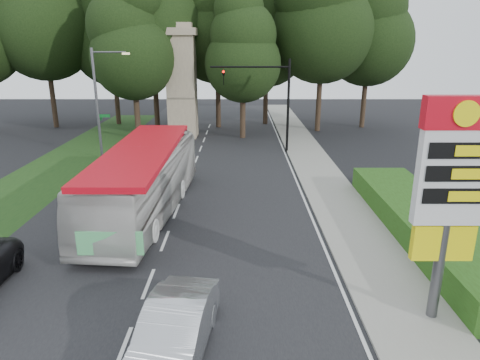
{
  "coord_description": "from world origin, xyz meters",
  "views": [
    {
      "loc": [
        3.27,
        -9.4,
        8.08
      ],
      "look_at": [
        3.26,
        9.38,
        2.2
      ],
      "focal_mm": 32.0,
      "sensor_mm": 36.0,
      "label": 1
    }
  ],
  "objects_px": {
    "streetlight_signs": "(99,99)",
    "transit_bus": "(144,181)",
    "traffic_signal_mast": "(271,93)",
    "gas_station_pylon": "(452,182)",
    "sedan_silver": "(174,332)",
    "monument": "(182,81)"
  },
  "relations": [
    {
      "from": "streetlight_signs",
      "to": "transit_bus",
      "type": "height_order",
      "value": "streetlight_signs"
    },
    {
      "from": "traffic_signal_mast",
      "to": "gas_station_pylon",
      "type": "bearing_deg",
      "value": -80.91
    },
    {
      "from": "gas_station_pylon",
      "to": "sedan_silver",
      "type": "bearing_deg",
      "value": -167.56
    },
    {
      "from": "sedan_silver",
      "to": "monument",
      "type": "bearing_deg",
      "value": 104.06
    },
    {
      "from": "traffic_signal_mast",
      "to": "transit_bus",
      "type": "relative_size",
      "value": 0.59
    },
    {
      "from": "monument",
      "to": "transit_bus",
      "type": "height_order",
      "value": "monument"
    },
    {
      "from": "transit_bus",
      "to": "traffic_signal_mast",
      "type": "bearing_deg",
      "value": 66.15
    },
    {
      "from": "streetlight_signs",
      "to": "traffic_signal_mast",
      "type": "bearing_deg",
      "value": 8.92
    },
    {
      "from": "gas_station_pylon",
      "to": "streetlight_signs",
      "type": "bearing_deg",
      "value": 128.96
    },
    {
      "from": "monument",
      "to": "gas_station_pylon",
      "type": "bearing_deg",
      "value": -68.2
    },
    {
      "from": "monument",
      "to": "sedan_silver",
      "type": "xyz_separation_m",
      "value": [
        3.5,
        -29.7,
        -4.33
      ]
    },
    {
      "from": "traffic_signal_mast",
      "to": "streetlight_signs",
      "type": "distance_m",
      "value": 12.83
    },
    {
      "from": "gas_station_pylon",
      "to": "streetlight_signs",
      "type": "distance_m",
      "value": 25.74
    },
    {
      "from": "streetlight_signs",
      "to": "transit_bus",
      "type": "relative_size",
      "value": 0.65
    },
    {
      "from": "gas_station_pylon",
      "to": "transit_bus",
      "type": "relative_size",
      "value": 0.56
    },
    {
      "from": "streetlight_signs",
      "to": "transit_bus",
      "type": "bearing_deg",
      "value": -63.94
    },
    {
      "from": "monument",
      "to": "transit_bus",
      "type": "xyz_separation_m",
      "value": [
        0.52,
        -19.25,
        -3.4
      ]
    },
    {
      "from": "traffic_signal_mast",
      "to": "transit_bus",
      "type": "height_order",
      "value": "traffic_signal_mast"
    },
    {
      "from": "traffic_signal_mast",
      "to": "transit_bus",
      "type": "bearing_deg",
      "value": -118.4
    },
    {
      "from": "streetlight_signs",
      "to": "monument",
      "type": "relative_size",
      "value": 0.8
    },
    {
      "from": "streetlight_signs",
      "to": "monument",
      "type": "xyz_separation_m",
      "value": [
        4.99,
        7.99,
        0.67
      ]
    },
    {
      "from": "monument",
      "to": "sedan_silver",
      "type": "distance_m",
      "value": 30.22
    }
  ]
}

